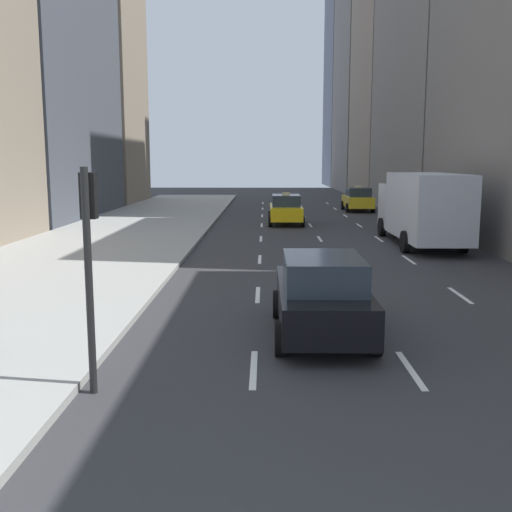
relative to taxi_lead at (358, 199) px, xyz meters
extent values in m
cube|color=#9E9E99|center=(-13.80, -14.88, -0.81)|extent=(8.00, 66.00, 0.15)
cube|color=white|center=(-7.00, -33.88, -0.87)|extent=(0.12, 2.00, 0.01)
cube|color=white|center=(-7.00, -27.88, -0.87)|extent=(0.12, 2.00, 0.01)
cube|color=white|center=(-7.00, -21.88, -0.87)|extent=(0.12, 2.00, 0.01)
cube|color=white|center=(-7.00, -15.88, -0.87)|extent=(0.12, 2.00, 0.01)
cube|color=white|center=(-7.00, -9.88, -0.87)|extent=(0.12, 2.00, 0.01)
cube|color=white|center=(-7.00, -3.88, -0.87)|extent=(0.12, 2.00, 0.01)
cube|color=white|center=(-7.00, 2.12, -0.87)|extent=(0.12, 2.00, 0.01)
cube|color=white|center=(-7.00, 8.12, -0.87)|extent=(0.12, 2.00, 0.01)
cube|color=white|center=(-4.20, -33.88, -0.87)|extent=(0.12, 2.00, 0.01)
cube|color=white|center=(-4.20, -27.88, -0.87)|extent=(0.12, 2.00, 0.01)
cube|color=white|center=(-4.20, -21.88, -0.87)|extent=(0.12, 2.00, 0.01)
cube|color=white|center=(-4.20, -15.88, -0.87)|extent=(0.12, 2.00, 0.01)
cube|color=white|center=(-4.20, -9.88, -0.87)|extent=(0.12, 2.00, 0.01)
cube|color=white|center=(-4.20, -3.88, -0.87)|extent=(0.12, 2.00, 0.01)
cube|color=white|center=(-4.20, 2.12, -0.87)|extent=(0.12, 2.00, 0.01)
cube|color=white|center=(-4.20, 8.12, -0.87)|extent=(0.12, 2.00, 0.01)
cube|color=white|center=(-1.40, -27.88, -0.87)|extent=(0.12, 2.00, 0.01)
cube|color=white|center=(-1.40, -21.88, -0.87)|extent=(0.12, 2.00, 0.01)
cube|color=white|center=(-1.40, -15.88, -0.87)|extent=(0.12, 2.00, 0.01)
cube|color=white|center=(-1.40, -9.88, -0.87)|extent=(0.12, 2.00, 0.01)
cube|color=white|center=(-1.40, -3.88, -0.87)|extent=(0.12, 2.00, 0.01)
cube|color=white|center=(-1.40, 2.12, -0.87)|extent=(0.12, 2.00, 0.01)
cube|color=white|center=(-1.40, 8.12, -0.87)|extent=(0.12, 2.00, 0.01)
cube|color=#4C515B|center=(-20.80, -5.52, 9.22)|extent=(6.00, 16.03, 20.21)
cube|color=gray|center=(-20.80, 8.48, 12.72)|extent=(6.00, 10.00, 27.19)
cube|color=gray|center=(5.20, 15.10, 16.12)|extent=(6.00, 13.43, 34.01)
cube|color=slate|center=(5.20, 30.43, 17.71)|extent=(6.00, 15.77, 37.19)
cube|color=slate|center=(5.20, 45.36, 14.51)|extent=(6.00, 13.01, 30.79)
cube|color=yellow|center=(0.00, 0.07, -0.17)|extent=(1.80, 4.40, 0.76)
cube|color=#28333D|center=(0.00, -0.19, 0.53)|extent=(1.58, 2.29, 0.64)
cube|color=#F2E599|center=(0.00, -0.19, 0.92)|extent=(0.44, 0.20, 0.14)
cylinder|color=black|center=(-0.90, 1.43, -0.55)|extent=(0.22, 0.66, 0.66)
cylinder|color=black|center=(0.90, 1.43, -0.55)|extent=(0.22, 0.66, 0.66)
cylinder|color=black|center=(-0.90, -1.29, -0.55)|extent=(0.22, 0.66, 0.66)
cylinder|color=black|center=(0.90, -1.29, -0.55)|extent=(0.22, 0.66, 0.66)
cube|color=yellow|center=(-5.60, -9.26, -0.17)|extent=(1.80, 4.40, 0.76)
cube|color=#28333D|center=(-5.60, -9.52, 0.53)|extent=(1.58, 2.29, 0.64)
cube|color=#F2E599|center=(-5.60, -9.52, 0.92)|extent=(0.44, 0.20, 0.14)
cylinder|color=black|center=(-6.50, -7.89, -0.55)|extent=(0.22, 0.66, 0.66)
cylinder|color=black|center=(-4.70, -7.89, -0.55)|extent=(0.22, 0.66, 0.66)
cylinder|color=black|center=(-6.50, -10.62, -0.55)|extent=(0.22, 0.66, 0.66)
cylinder|color=black|center=(-4.70, -10.62, -0.55)|extent=(0.22, 0.66, 0.66)
cube|color=black|center=(-5.60, -31.70, -0.17)|extent=(1.80, 4.51, 0.77)
cube|color=#28333D|center=(-5.60, -31.97, 0.54)|extent=(1.58, 2.34, 0.64)
cylinder|color=black|center=(-6.50, -30.31, -0.55)|extent=(0.22, 0.66, 0.66)
cylinder|color=black|center=(-4.70, -30.31, -0.55)|extent=(0.22, 0.66, 0.66)
cylinder|color=black|center=(-6.50, -33.10, -0.55)|extent=(0.22, 0.66, 0.66)
cylinder|color=black|center=(-4.70, -33.10, -0.55)|extent=(0.22, 0.66, 0.66)
cube|color=silver|center=(0.00, -14.76, 0.62)|extent=(2.10, 2.40, 2.10)
cube|color=#28333D|center=(0.00, -13.61, 0.92)|extent=(1.90, 0.10, 0.90)
cube|color=silver|center=(0.00, -18.96, 0.92)|extent=(2.30, 6.00, 2.70)
cylinder|color=black|center=(-1.05, -14.76, -0.43)|extent=(0.28, 0.90, 0.90)
cylinder|color=black|center=(1.05, -14.76, -0.43)|extent=(0.28, 0.90, 0.90)
cylinder|color=black|center=(-1.15, -20.16, -0.43)|extent=(0.28, 0.90, 0.90)
cylinder|color=black|center=(1.15, -20.16, -0.43)|extent=(0.28, 0.90, 0.90)
cylinder|color=black|center=(-9.55, -35.01, 0.92)|extent=(0.12, 0.12, 3.60)
cube|color=black|center=(-9.55, -34.83, 2.27)|extent=(0.24, 0.20, 0.72)
sphere|color=red|center=(-9.55, -34.72, 2.50)|extent=(0.14, 0.14, 0.14)
sphere|color=#4C3F14|center=(-9.55, -34.72, 2.27)|extent=(0.14, 0.14, 0.14)
sphere|color=#198C2D|center=(-9.55, -34.72, 2.04)|extent=(0.14, 0.14, 0.14)
camera|label=1|loc=(-6.80, -44.12, 2.81)|focal=42.00mm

